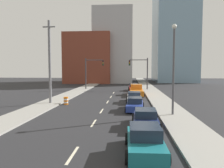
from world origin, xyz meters
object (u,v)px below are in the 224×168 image
(traffic_signal_left, at_px, (91,70))
(sedan_teal, at_px, (145,141))
(sedan_white, at_px, (134,97))
(pickup_truck_orange, at_px, (136,91))
(sedan_navy, at_px, (145,118))
(traffic_signal_right, at_px, (142,70))
(street_lamp, at_px, (174,64))
(sedan_red, at_px, (134,87))
(sedan_blue, at_px, (135,104))
(utility_pole_left_mid, at_px, (50,62))
(traffic_barrel, at_px, (66,101))

(traffic_signal_left, bearing_deg, sedan_teal, -75.22)
(sedan_white, distance_m, pickup_truck_orange, 7.81)
(sedan_white, bearing_deg, traffic_signal_left, 117.57)
(sedan_navy, bearing_deg, traffic_signal_right, 89.16)
(sedan_teal, xyz_separation_m, pickup_truck_orange, (0.31, 25.45, 0.05))
(sedan_navy, distance_m, sedan_white, 12.15)
(sedan_teal, bearing_deg, sedan_white, 89.80)
(street_lamp, xyz_separation_m, pickup_truck_orange, (-2.96, 15.98, -4.24))
(traffic_signal_right, bearing_deg, sedan_red, -138.35)
(sedan_navy, bearing_deg, street_lamp, 56.05)
(sedan_navy, distance_m, sedan_blue, 6.64)
(traffic_signal_left, xyz_separation_m, utility_pole_left_mid, (-1.74, -19.19, 1.07))
(sedan_blue, height_order, sedan_red, sedan_red)
(street_lamp, height_order, sedan_white, street_lamp)
(traffic_signal_right, bearing_deg, traffic_barrel, -118.58)
(traffic_signal_left, distance_m, traffic_signal_right, 10.92)
(sedan_navy, distance_m, sedan_red, 27.46)
(traffic_signal_left, bearing_deg, sedan_white, -62.28)
(utility_pole_left_mid, relative_size, sedan_white, 2.19)
(utility_pole_left_mid, xyz_separation_m, sedan_red, (10.84, 17.58, -4.71))
(sedan_navy, bearing_deg, sedan_white, 94.91)
(street_lamp, relative_size, sedan_white, 1.80)
(street_lamp, bearing_deg, traffic_barrel, 154.69)
(traffic_barrel, xyz_separation_m, sedan_blue, (8.54, -3.04, 0.17))
(traffic_signal_right, bearing_deg, utility_pole_left_mid, -123.40)
(traffic_signal_left, distance_m, utility_pole_left_mid, 19.30)
(traffic_barrel, distance_m, sedan_white, 8.92)
(traffic_signal_left, relative_size, traffic_barrel, 7.06)
(traffic_signal_right, bearing_deg, sedan_blue, -95.18)
(traffic_signal_left, height_order, sedan_blue, traffic_signal_left)
(sedan_navy, bearing_deg, sedan_blue, 97.60)
(traffic_signal_right, height_order, sedan_navy, traffic_signal_right)
(traffic_signal_left, relative_size, sedan_white, 1.40)
(traffic_signal_left, bearing_deg, sedan_blue, -68.43)
(utility_pole_left_mid, relative_size, sedan_teal, 2.38)
(traffic_signal_left, distance_m, sedan_white, 19.47)
(sedan_white, relative_size, pickup_truck_orange, 0.76)
(street_lamp, height_order, pickup_truck_orange, street_lamp)
(traffic_signal_right, height_order, sedan_teal, traffic_signal_right)
(sedan_teal, relative_size, sedan_red, 0.91)
(traffic_barrel, bearing_deg, sedan_teal, -59.91)
(traffic_signal_right, distance_m, sedan_red, 4.37)
(utility_pole_left_mid, distance_m, sedan_blue, 12.08)
(street_lamp, bearing_deg, traffic_signal_right, 93.37)
(utility_pole_left_mid, distance_m, sedan_red, 21.18)
(traffic_barrel, height_order, pickup_truck_orange, pickup_truck_orange)
(traffic_signal_right, bearing_deg, pickup_truck_orange, -99.21)
(sedan_blue, height_order, sedan_white, sedan_white)
(sedan_teal, bearing_deg, traffic_signal_left, 103.86)
(traffic_signal_left, bearing_deg, traffic_signal_right, 0.00)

